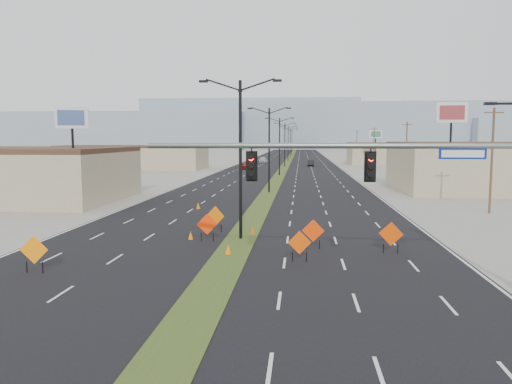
# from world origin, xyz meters

# --- Properties ---
(ground) EXTENTS (600.00, 600.00, 0.00)m
(ground) POSITION_xyz_m (0.00, 0.00, 0.00)
(ground) COLOR gray
(ground) RESTS_ON ground
(road_surface) EXTENTS (25.00, 400.00, 0.02)m
(road_surface) POSITION_xyz_m (0.00, 100.00, 0.00)
(road_surface) COLOR black
(road_surface) RESTS_ON ground
(median_strip) EXTENTS (2.00, 400.00, 0.04)m
(median_strip) POSITION_xyz_m (0.00, 100.00, 0.00)
(median_strip) COLOR #334819
(median_strip) RESTS_ON ground
(building_sw_far) EXTENTS (30.00, 14.00, 4.50)m
(building_sw_far) POSITION_xyz_m (-32.00, 85.00, 2.25)
(building_sw_far) COLOR tan
(building_sw_far) RESTS_ON ground
(building_se_far) EXTENTS (44.00, 16.00, 5.00)m
(building_se_far) POSITION_xyz_m (38.00, 110.00, 2.50)
(building_se_far) COLOR tan
(building_se_far) RESTS_ON ground
(mesa_west) EXTENTS (180.00, 50.00, 22.00)m
(mesa_west) POSITION_xyz_m (-120.00, 280.00, 11.00)
(mesa_west) COLOR #8698A6
(mesa_west) RESTS_ON ground
(mesa_center) EXTENTS (220.00, 50.00, 28.00)m
(mesa_center) POSITION_xyz_m (40.00, 300.00, 14.00)
(mesa_center) COLOR #8698A6
(mesa_center) RESTS_ON ground
(mesa_backdrop) EXTENTS (140.00, 50.00, 32.00)m
(mesa_backdrop) POSITION_xyz_m (-30.00, 320.00, 16.00)
(mesa_backdrop) COLOR #8698A6
(mesa_backdrop) RESTS_ON ground
(signal_mast) EXTENTS (16.30, 0.60, 8.00)m
(signal_mast) POSITION_xyz_m (8.56, 2.00, 4.79)
(signal_mast) COLOR slate
(signal_mast) RESTS_ON ground
(streetlight_0) EXTENTS (5.15, 0.24, 10.02)m
(streetlight_0) POSITION_xyz_m (0.00, 12.00, 5.42)
(streetlight_0) COLOR black
(streetlight_0) RESTS_ON ground
(streetlight_1) EXTENTS (5.15, 0.24, 10.02)m
(streetlight_1) POSITION_xyz_m (0.00, 40.00, 5.42)
(streetlight_1) COLOR black
(streetlight_1) RESTS_ON ground
(streetlight_2) EXTENTS (5.15, 0.24, 10.02)m
(streetlight_2) POSITION_xyz_m (0.00, 68.00, 5.42)
(streetlight_2) COLOR black
(streetlight_2) RESTS_ON ground
(streetlight_3) EXTENTS (5.15, 0.24, 10.02)m
(streetlight_3) POSITION_xyz_m (0.00, 96.00, 5.42)
(streetlight_3) COLOR black
(streetlight_3) RESTS_ON ground
(streetlight_4) EXTENTS (5.15, 0.24, 10.02)m
(streetlight_4) POSITION_xyz_m (0.00, 124.00, 5.42)
(streetlight_4) COLOR black
(streetlight_4) RESTS_ON ground
(streetlight_5) EXTENTS (5.15, 0.24, 10.02)m
(streetlight_5) POSITION_xyz_m (0.00, 152.00, 5.42)
(streetlight_5) COLOR black
(streetlight_5) RESTS_ON ground
(streetlight_6) EXTENTS (5.15, 0.24, 10.02)m
(streetlight_6) POSITION_xyz_m (0.00, 180.00, 5.42)
(streetlight_6) COLOR black
(streetlight_6) RESTS_ON ground
(utility_pole_0) EXTENTS (1.60, 0.20, 9.00)m
(utility_pole_0) POSITION_xyz_m (20.00, 25.00, 4.67)
(utility_pole_0) COLOR #4C3823
(utility_pole_0) RESTS_ON ground
(utility_pole_1) EXTENTS (1.60, 0.20, 9.00)m
(utility_pole_1) POSITION_xyz_m (20.00, 60.00, 4.67)
(utility_pole_1) COLOR #4C3823
(utility_pole_1) RESTS_ON ground
(utility_pole_2) EXTENTS (1.60, 0.20, 9.00)m
(utility_pole_2) POSITION_xyz_m (20.00, 95.00, 4.67)
(utility_pole_2) COLOR #4C3823
(utility_pole_2) RESTS_ON ground
(utility_pole_3) EXTENTS (1.60, 0.20, 9.00)m
(utility_pole_3) POSITION_xyz_m (20.00, 130.00, 4.67)
(utility_pole_3) COLOR #4C3823
(utility_pole_3) RESTS_ON ground
(car_left) EXTENTS (2.14, 4.53, 1.50)m
(car_left) POSITION_xyz_m (-8.00, 85.76, 0.75)
(car_left) COLOR maroon
(car_left) RESTS_ON ground
(car_mid) EXTENTS (1.54, 4.23, 1.39)m
(car_mid) POSITION_xyz_m (6.05, 98.71, 0.69)
(car_mid) COLOR black
(car_mid) RESTS_ON ground
(car_far) EXTENTS (2.51, 5.15, 1.44)m
(car_far) POSITION_xyz_m (-6.48, 114.32, 0.72)
(car_far) COLOR silver
(car_far) RESTS_ON ground
(construction_sign_0) EXTENTS (1.37, 0.11, 1.82)m
(construction_sign_0) POSITION_xyz_m (-8.81, 3.03, 1.08)
(construction_sign_0) COLOR orange
(construction_sign_0) RESTS_ON ground
(construction_sign_1) EXTENTS (1.23, 0.53, 1.74)m
(construction_sign_1) POSITION_xyz_m (-2.00, 11.12, 1.03)
(construction_sign_1) COLOR #FC3205
(construction_sign_1) RESTS_ON ground
(construction_sign_2) EXTENTS (1.30, 0.53, 1.83)m
(construction_sign_2) POSITION_xyz_m (-2.00, 14.13, 1.08)
(construction_sign_2) COLOR #DB6104
(construction_sign_2) RESTS_ON ground
(construction_sign_3) EXTENTS (1.23, 0.24, 1.65)m
(construction_sign_3) POSITION_xyz_m (3.77, 6.38, 0.97)
(construction_sign_3) COLOR #DE4704
(construction_sign_3) RESTS_ON ground
(construction_sign_4) EXTENTS (1.31, 0.16, 1.74)m
(construction_sign_4) POSITION_xyz_m (4.54, 9.50, 1.03)
(construction_sign_4) COLOR #E73904
(construction_sign_4) RESTS_ON ground
(construction_sign_5) EXTENTS (1.28, 0.50, 1.80)m
(construction_sign_5) POSITION_xyz_m (8.84, 8.73, 1.06)
(construction_sign_5) COLOR #DE4004
(construction_sign_5) RESTS_ON ground
(cone_0) EXTENTS (0.36, 0.36, 0.54)m
(cone_0) POSITION_xyz_m (-3.15, 11.56, 0.27)
(cone_0) COLOR orange
(cone_0) RESTS_ON ground
(cone_1) EXTENTS (0.48, 0.48, 0.63)m
(cone_1) POSITION_xyz_m (-0.17, 7.61, 0.31)
(cone_1) COLOR orange
(cone_1) RESTS_ON ground
(cone_2) EXTENTS (0.44, 0.44, 0.59)m
(cone_2) POSITION_xyz_m (0.63, 13.61, 0.30)
(cone_2) COLOR #D94504
(cone_2) RESTS_ON ground
(cone_3) EXTENTS (0.47, 0.47, 0.60)m
(cone_3) POSITION_xyz_m (-5.55, 25.38, 0.30)
(cone_3) COLOR orange
(cone_3) RESTS_ON ground
(pole_sign_west) EXTENTS (3.04, 1.25, 9.44)m
(pole_sign_west) POSITION_xyz_m (-18.25, 27.48, 7.70)
(pole_sign_west) COLOR black
(pole_sign_west) RESTS_ON ground
(pole_sign_east_near) EXTENTS (3.44, 0.55, 10.53)m
(pole_sign_east_near) POSITION_xyz_m (20.86, 40.09, 8.65)
(pole_sign_east_near) COLOR black
(pole_sign_east_near) RESTS_ON ground
(pole_sign_east_far) EXTENTS (2.74, 0.56, 8.36)m
(pole_sign_east_far) POSITION_xyz_m (20.35, 95.17, 6.75)
(pole_sign_east_far) COLOR black
(pole_sign_east_far) RESTS_ON ground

